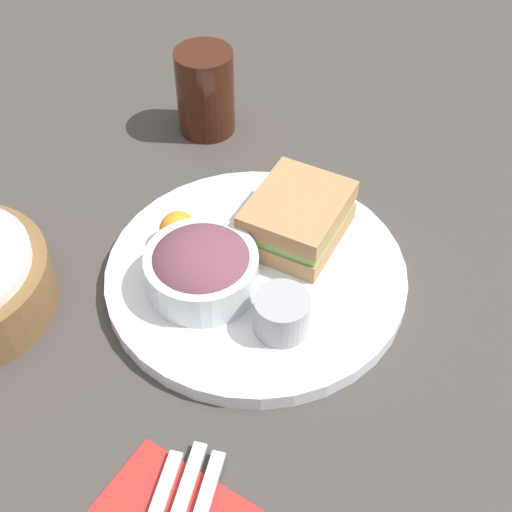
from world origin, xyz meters
name	(u,v)px	position (x,y,z in m)	size (l,w,h in m)	color
ground_plane	(256,280)	(0.00, 0.00, 0.00)	(4.00, 4.00, 0.00)	#3D3833
plate	(256,275)	(0.00, 0.00, 0.01)	(0.32, 0.32, 0.02)	silver
sandwich	(297,218)	(0.07, -0.01, 0.05)	(0.12, 0.10, 0.05)	#A37A4C
salad_bowl	(202,268)	(-0.05, 0.03, 0.04)	(0.12, 0.12, 0.06)	silver
dressing_cup	(282,314)	(-0.05, -0.06, 0.04)	(0.05, 0.05, 0.04)	#99999E
orange_wedge	(178,230)	(-0.01, 0.09, 0.04)	(0.04, 0.04, 0.04)	orange
drink_glass	(205,92)	(0.20, 0.20, 0.06)	(0.07, 0.07, 0.11)	#38190F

